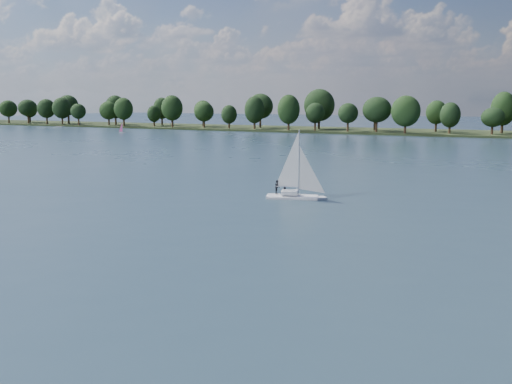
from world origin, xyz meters
TOP-DOWN VIEW (x-y plane):
  - ground at (0.00, 100.00)m, footprint 700.00×700.00m
  - far_shore at (0.00, 212.00)m, footprint 660.00×40.00m
  - sailboat at (-1.20, 51.95)m, footprint 7.54×4.02m
  - dinghy_pink at (-118.16, 162.58)m, footprint 2.94×1.86m
  - pontoon at (-178.29, 190.64)m, footprint 4.04×2.09m
  - treeline at (-7.62, 208.32)m, footprint 562.42×74.19m

SIDE VIEW (x-z plane):
  - ground at x=0.00m, z-range 0.00..0.00m
  - far_shore at x=0.00m, z-range -0.75..0.75m
  - pontoon at x=-178.29m, z-range -0.25..0.25m
  - dinghy_pink at x=-118.16m, z-range -1.16..3.23m
  - sailboat at x=-1.20m, z-range -2.11..7.44m
  - treeline at x=-7.62m, z-range -1.04..17.39m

